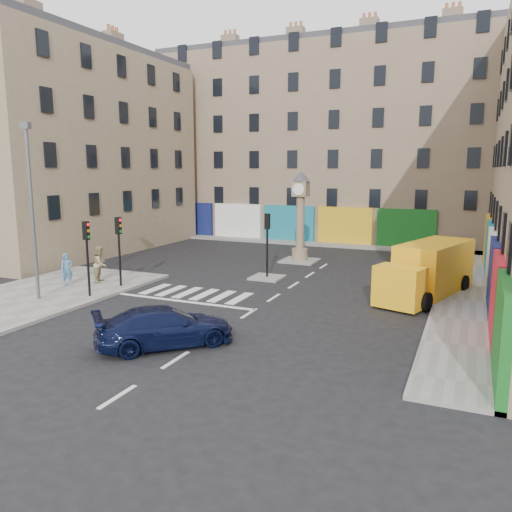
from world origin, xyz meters
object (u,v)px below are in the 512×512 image
Objects in this scene: clock_pillar at (300,211)px; navy_sedan at (165,327)px; traffic_light_island at (267,235)px; pedestrian_tan at (100,264)px; traffic_light_left_near at (87,247)px; yellow_van at (428,270)px; lamp_post at (32,203)px; pedestrian_blue at (67,269)px; traffic_light_left_far at (119,240)px.

clock_pillar is 18.19m from navy_sedan.
traffic_light_island reaches higher than pedestrian_tan.
traffic_light_left_near is 1.00× the size of traffic_light_island.
traffic_light_left_near is 16.96m from yellow_van.
yellow_van reaches higher than navy_sedan.
lamp_post reaches higher than traffic_light_left_near.
navy_sedan is at bearing -87.14° from clock_pillar.
clock_pillar reaches higher than traffic_light_island.
lamp_post is at bearing -130.20° from pedestrian_blue.
traffic_light_left_far is 16.08m from yellow_van.
traffic_light_left_near reaches higher than pedestrian_blue.
traffic_light_island is 1.84× the size of pedestrian_tan.
navy_sedan is (0.90, -17.94, -2.83)m from clock_pillar.
navy_sedan is at bearing -42.29° from traffic_light_left_far.
pedestrian_tan is at bearing 120.68° from traffic_light_left_near.
traffic_light_island is 0.61× the size of clock_pillar.
navy_sedan is at bearing -107.70° from yellow_van.
lamp_post is 5.52m from pedestrian_tan.
clock_pillar is (6.30, 13.80, 0.93)m from traffic_light_left_near.
traffic_light_left_near is 2.40m from traffic_light_left_far.
navy_sedan is (7.20, -4.15, -1.90)m from traffic_light_left_near.
yellow_van is at bearing -38.13° from pedestrian_blue.
pedestrian_blue is at bearing -144.10° from yellow_van.
clock_pillar is 3.49× the size of pedestrian_blue.
pedestrian_blue is (-0.79, 2.72, -3.77)m from lamp_post.
traffic_light_island is 2.12× the size of pedestrian_blue.
lamp_post reaches higher than clock_pillar.
traffic_light_left_far is at bearing -139.40° from traffic_light_island.
traffic_light_left_near is 15.19m from clock_pillar.
clock_pillar reaches higher than yellow_van.
clock_pillar reaches higher than pedestrian_tan.
traffic_light_left_near is 2.12× the size of pedestrian_blue.
navy_sedan is at bearing -16.81° from lamp_post.
traffic_light_left_far is 3.31m from pedestrian_blue.
traffic_light_left_near is at bearing -136.97° from yellow_van.
traffic_light_left_near is 0.48× the size of yellow_van.
lamp_post is 10.34m from navy_sedan.
traffic_light_island is 0.45× the size of lamp_post.
traffic_light_left_far is 13.05m from clock_pillar.
traffic_light_left_far is 2.22m from pedestrian_tan.
pedestrian_tan reaches higher than pedestrian_blue.
traffic_light_left_near is 0.45× the size of lamp_post.
pedestrian_tan is at bearing -125.66° from clock_pillar.
pedestrian_tan is at bearing -147.48° from traffic_light_island.
lamp_post is at bearing -116.57° from traffic_light_left_far.
traffic_light_left_far is 0.61× the size of clock_pillar.
traffic_light_left_near is at bearing 14.00° from navy_sedan.
traffic_light_left_far reaches higher than pedestrian_tan.
clock_pillar reaches higher than navy_sedan.
pedestrian_tan is (-7.93, -5.05, -1.43)m from traffic_light_island.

